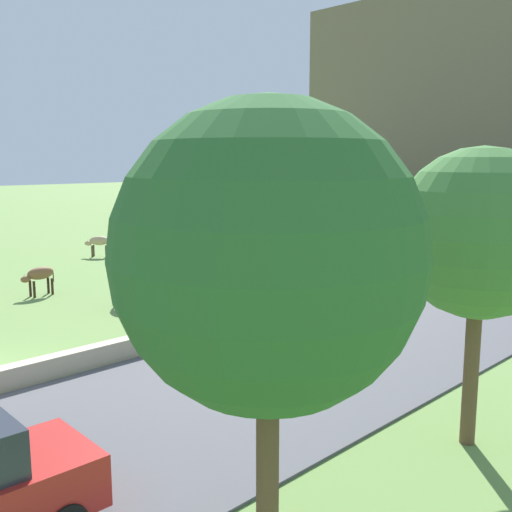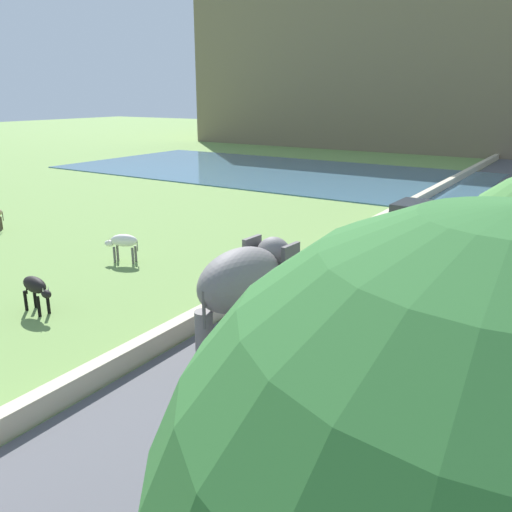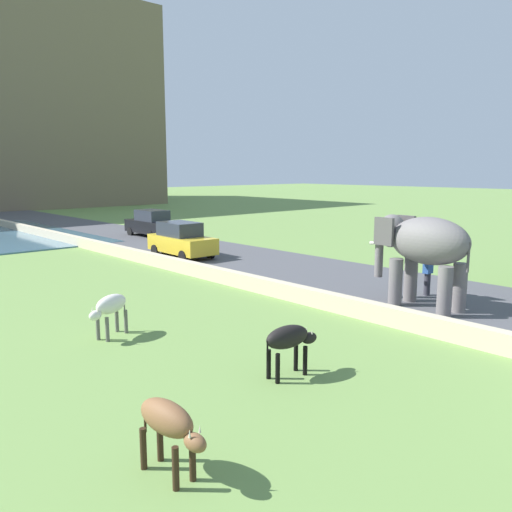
% 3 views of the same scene
% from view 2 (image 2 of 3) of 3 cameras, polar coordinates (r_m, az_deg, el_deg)
% --- Properties ---
extents(road_surface, '(7.00, 120.00, 0.06)m').
position_cam_2_polar(road_surface, '(23.55, 18.77, 0.24)').
color(road_surface, '#4C4C51').
rests_on(road_surface, ground).
extents(barrier_wall, '(0.40, 110.00, 0.56)m').
position_cam_2_polar(barrier_wall, '(22.84, 8.32, 1.13)').
color(barrier_wall, beige).
rests_on(barrier_wall, ground).
extents(lake, '(36.00, 18.00, 0.08)m').
position_cam_2_polar(lake, '(46.69, 1.32, 9.17)').
color(lake, '#426B84').
rests_on(lake, ground).
extents(hill_distant, '(64.00, 28.00, 24.31)m').
position_cam_2_polar(hill_distant, '(75.37, 21.80, 20.30)').
color(hill_distant, '#75664C').
rests_on(hill_distant, ground).
extents(elephant, '(1.55, 3.50, 2.99)m').
position_cam_2_polar(elephant, '(12.93, -1.09, -3.09)').
color(elephant, slate).
rests_on(elephant, ground).
extents(person_beside_elephant, '(0.36, 0.22, 1.63)m').
position_cam_2_polar(person_beside_elephant, '(13.16, 6.45, -8.33)').
color(person_beside_elephant, '#33333D').
rests_on(person_beside_elephant, ground).
extents(car_yellow, '(1.87, 4.04, 1.80)m').
position_cam_2_polar(car_yellow, '(25.05, 16.32, 3.50)').
color(car_yellow, gold).
rests_on(car_yellow, ground).
extents(cow_white, '(1.40, 0.86, 1.15)m').
position_cam_2_polar(cow_white, '(21.73, -14.13, 1.48)').
color(cow_white, silver).
rests_on(cow_white, ground).
extents(cow_black, '(1.41, 0.55, 1.15)m').
position_cam_2_polar(cow_black, '(17.54, -22.62, -3.10)').
color(cow_black, black).
rests_on(cow_black, ground).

